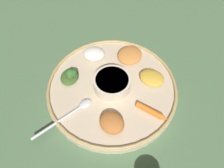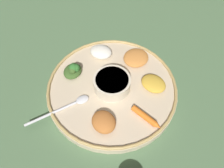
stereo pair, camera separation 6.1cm
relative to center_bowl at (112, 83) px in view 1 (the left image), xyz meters
The scene contains 11 objects.
ground_plane 0.04m from the center_bowl, ahead, with size 2.40×2.40×0.00m, color #4C6B47.
platter 0.03m from the center_bowl, ahead, with size 0.35×0.35×0.02m, color #C6B293.
platter_rim 0.02m from the center_bowl, ahead, with size 0.35×0.35×0.01m, color tan.
center_bowl is the anchor object (origin of this frame).
spoon 0.13m from the center_bowl, 81.06° to the right, with size 0.04×0.17×0.01m.
greens_pile 0.12m from the center_bowl, 132.38° to the right, with size 0.07×0.07×0.04m.
carrot_near_spoon 0.13m from the center_bowl, 22.14° to the left, with size 0.08×0.05×0.02m.
mound_chickpea 0.11m from the center_bowl, 29.63° to the right, with size 0.06×0.06×0.03m, color #B2662D.
mound_lentil_yellow 0.11m from the center_bowl, 73.22° to the left, with size 0.07×0.06×0.02m, color gold.
mound_rice_white 0.12m from the center_bowl, behind, with size 0.06×0.05×0.03m, color silver.
mound_squash 0.12m from the center_bowl, 124.65° to the left, with size 0.08×0.07×0.02m, color #C67A38.
Camera 1 is at (0.31, -0.17, 0.54)m, focal length 37.32 mm.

